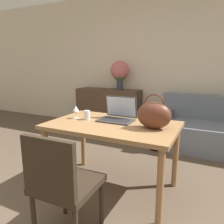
% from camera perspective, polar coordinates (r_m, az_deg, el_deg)
% --- Properties ---
extents(wall_back, '(10.00, 0.06, 2.70)m').
position_cam_1_polar(wall_back, '(4.38, 14.06, 12.34)').
color(wall_back, beige).
rests_on(wall_back, ground_plane).
extents(dining_table, '(1.31, 0.81, 0.73)m').
position_cam_1_polar(dining_table, '(2.26, 0.10, -5.21)').
color(dining_table, olive).
rests_on(dining_table, ground_plane).
extents(chair, '(0.45, 0.45, 0.86)m').
position_cam_1_polar(chair, '(1.69, -12.99, -17.35)').
color(chair, '#2D2319').
rests_on(chair, ground_plane).
extents(couch, '(1.66, 0.89, 0.82)m').
position_cam_1_polar(couch, '(3.81, 24.38, -4.66)').
color(couch, slate).
rests_on(couch, ground_plane).
extents(sideboard, '(1.34, 0.40, 0.83)m').
position_cam_1_polar(sideboard, '(4.56, -0.97, 0.83)').
color(sideboard, '#4C3828').
rests_on(sideboard, ground_plane).
extents(laptop, '(0.36, 0.29, 0.25)m').
position_cam_1_polar(laptop, '(2.36, 1.65, -0.49)').
color(laptop, '#38383D').
rests_on(laptop, dining_table).
extents(drinking_glass, '(0.07, 0.07, 0.10)m').
position_cam_1_polar(drinking_glass, '(2.40, -6.54, -0.79)').
color(drinking_glass, silver).
rests_on(drinking_glass, dining_table).
extents(wine_glass, '(0.07, 0.07, 0.14)m').
position_cam_1_polar(wine_glass, '(2.46, -9.42, 0.76)').
color(wine_glass, silver).
rests_on(wine_glass, dining_table).
extents(handbag, '(0.32, 0.19, 0.33)m').
position_cam_1_polar(handbag, '(2.07, 10.88, -0.78)').
color(handbag, '#592D1E').
rests_on(handbag, dining_table).
extents(flower_vase, '(0.37, 0.37, 0.57)m').
position_cam_1_polar(flower_vase, '(4.41, 2.04, 10.43)').
color(flower_vase, '#333847').
rests_on(flower_vase, sideboard).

